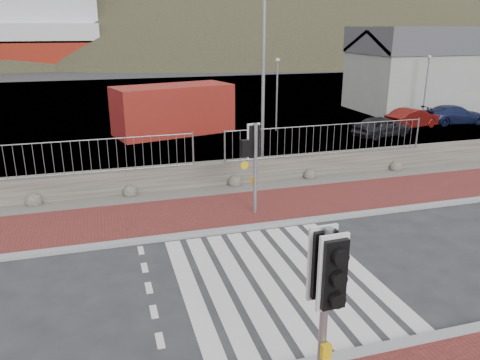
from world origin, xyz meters
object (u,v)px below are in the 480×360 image
object	(u,v)px
car_c	(454,115)
car_a	(381,126)
streetlight	(267,69)
traffic_signal_near	(326,283)
car_b	(413,118)
shipping_container	(173,110)
traffic_signal_far	(254,150)

from	to	relation	value
car_c	car_a	bearing A→B (deg)	111.31
car_c	streetlight	bearing A→B (deg)	118.94
traffic_signal_near	car_b	xyz separation A→B (m)	(14.93, 18.24, -1.66)
traffic_signal_near	shipping_container	bearing A→B (deg)	85.21
traffic_signal_far	car_c	size ratio (longest dim) A/B	0.76
traffic_signal_near	car_a	distance (m)	20.48
traffic_signal_near	car_c	bearing A→B (deg)	43.50
streetlight	car_c	distance (m)	16.68
car_a	car_c	world-z (taller)	car_a
streetlight	car_c	world-z (taller)	streetlight
traffic_signal_near	car_a	size ratio (longest dim) A/B	0.92
shipping_container	car_c	xyz separation A→B (m)	(17.21, -2.26, -0.78)
traffic_signal_near	car_b	distance (m)	23.63
car_a	traffic_signal_near	bearing A→B (deg)	133.37
traffic_signal_near	traffic_signal_far	bearing A→B (deg)	77.02
traffic_signal_far	shipping_container	distance (m)	12.93
car_b	car_c	bearing A→B (deg)	-97.79
traffic_signal_far	streetlight	xyz separation A→B (m)	(1.81, 4.02, 2.07)
car_b	shipping_container	bearing A→B (deg)	66.15
traffic_signal_far	car_c	xyz separation A→B (m)	(16.67, 10.64, -1.59)
streetlight	car_a	world-z (taller)	streetlight
shipping_container	car_a	world-z (taller)	shipping_container
traffic_signal_near	car_a	xyz separation A→B (m)	(11.78, 16.68, -1.67)
traffic_signal_near	car_c	world-z (taller)	traffic_signal_near
traffic_signal_far	car_b	bearing A→B (deg)	-150.61
car_c	car_b	bearing A→B (deg)	100.53
traffic_signal_near	car_c	size ratio (longest dim) A/B	0.79
traffic_signal_near	car_c	distance (m)	26.05
traffic_signal_near	traffic_signal_far	distance (m)	8.07
shipping_container	car_c	world-z (taller)	shipping_container
traffic_signal_near	shipping_container	xyz separation A→B (m)	(0.99, 20.82, -0.89)
traffic_signal_far	streetlight	size ratio (longest dim) A/B	0.40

